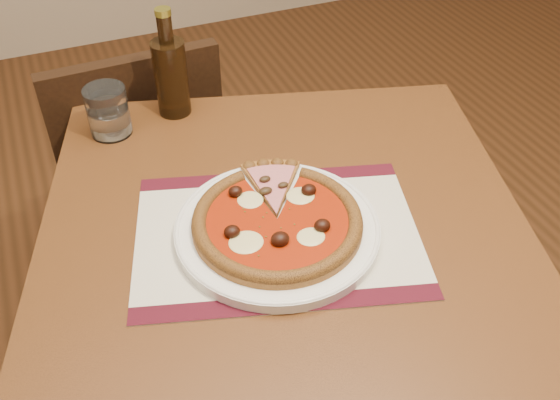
# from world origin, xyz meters

# --- Properties ---
(table) EXTENTS (0.99, 0.99, 0.75)m
(table) POSITION_xyz_m (-0.56, 0.69, 0.65)
(table) COLOR brown
(table) RESTS_ON ground
(chair_far) EXTENTS (0.40, 0.40, 0.82)m
(chair_far) POSITION_xyz_m (-0.71, 1.30, 0.47)
(chair_far) COLOR black
(chair_far) RESTS_ON ground
(placemat) EXTENTS (0.53, 0.44, 0.00)m
(placemat) POSITION_xyz_m (-0.59, 0.66, 0.75)
(placemat) COLOR silver
(placemat) RESTS_ON table
(plate) EXTENTS (0.33, 0.33, 0.02)m
(plate) POSITION_xyz_m (-0.59, 0.66, 0.76)
(plate) COLOR white
(plate) RESTS_ON placemat
(pizza) EXTENTS (0.27, 0.27, 0.04)m
(pizza) POSITION_xyz_m (-0.59, 0.66, 0.78)
(pizza) COLOR olive
(pizza) RESTS_ON plate
(ham_slice) EXTENTS (0.10, 0.15, 0.02)m
(ham_slice) POSITION_xyz_m (-0.54, 0.75, 0.78)
(ham_slice) COLOR olive
(ham_slice) RESTS_ON plate
(water_glass) EXTENTS (0.11, 0.11, 0.10)m
(water_glass) POSITION_xyz_m (-0.78, 1.05, 0.80)
(water_glass) COLOR white
(water_glass) RESTS_ON table
(bottle) EXTENTS (0.07, 0.07, 0.22)m
(bottle) POSITION_xyz_m (-0.64, 1.08, 0.84)
(bottle) COLOR black
(bottle) RESTS_ON table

